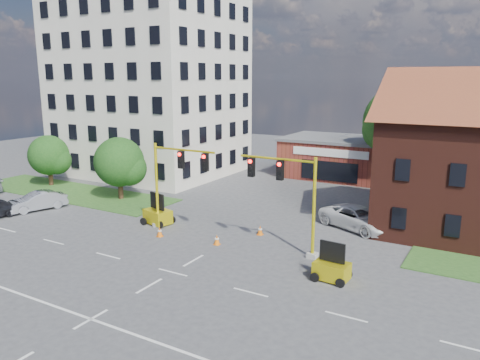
{
  "coord_description": "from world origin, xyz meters",
  "views": [
    {
      "loc": [
        15.54,
        -19.41,
        10.77
      ],
      "look_at": [
        -1.38,
        10.0,
        3.27
      ],
      "focal_mm": 35.0,
      "sensor_mm": 36.0,
      "label": 1
    }
  ],
  "objects_px": {
    "signal_mast_east": "(289,192)",
    "pickup_white": "(358,218)",
    "signal_mast_west": "(175,177)",
    "trailer_west": "(158,215)",
    "trailer_east": "(332,269)"
  },
  "relations": [
    {
      "from": "signal_mast_west",
      "to": "signal_mast_east",
      "type": "distance_m",
      "value": 8.71
    },
    {
      "from": "trailer_east",
      "to": "trailer_west",
      "type": "bearing_deg",
      "value": 172.01
    },
    {
      "from": "signal_mast_east",
      "to": "trailer_west",
      "type": "distance_m",
      "value": 11.27
    },
    {
      "from": "trailer_west",
      "to": "pickup_white",
      "type": "relative_size",
      "value": 0.39
    },
    {
      "from": "signal_mast_west",
      "to": "trailer_east",
      "type": "bearing_deg",
      "value": -11.47
    },
    {
      "from": "signal_mast_west",
      "to": "trailer_east",
      "type": "relative_size",
      "value": 2.99
    },
    {
      "from": "signal_mast_east",
      "to": "pickup_white",
      "type": "height_order",
      "value": "signal_mast_east"
    },
    {
      "from": "signal_mast_east",
      "to": "trailer_west",
      "type": "relative_size",
      "value": 2.71
    },
    {
      "from": "pickup_white",
      "to": "trailer_west",
      "type": "bearing_deg",
      "value": 139.37
    },
    {
      "from": "signal_mast_west",
      "to": "trailer_west",
      "type": "xyz_separation_m",
      "value": [
        -2.09,
        0.5,
        -3.21
      ]
    },
    {
      "from": "signal_mast_west",
      "to": "trailer_west",
      "type": "bearing_deg",
      "value": 166.5
    },
    {
      "from": "signal_mast_east",
      "to": "pickup_white",
      "type": "distance_m",
      "value": 7.93
    },
    {
      "from": "trailer_east",
      "to": "signal_mast_east",
      "type": "bearing_deg",
      "value": 149.66
    },
    {
      "from": "trailer_west",
      "to": "signal_mast_west",
      "type": "bearing_deg",
      "value": 1.47
    },
    {
      "from": "pickup_white",
      "to": "signal_mast_west",
      "type": "bearing_deg",
      "value": 145.3
    }
  ]
}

